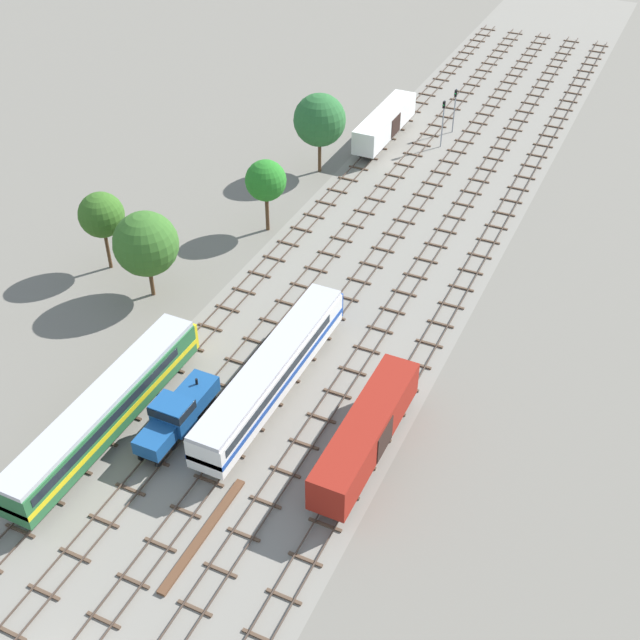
{
  "coord_description": "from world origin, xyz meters",
  "views": [
    {
      "loc": [
        23.41,
        -14.94,
        44.0
      ],
      "look_at": [
        0.0,
        34.84,
        1.5
      ],
      "focal_mm": 45.89,
      "sensor_mm": 36.0,
      "label": 1
    }
  ],
  "objects": [
    {
      "name": "track_far_left",
      "position": [
        -9.01,
        57.0,
        0.14
      ],
      "size": [
        2.4,
        126.0,
        0.29
      ],
      "color": "#47382D",
      "rests_on": "ground"
    },
    {
      "name": "spare_rail_bundle",
      "position": [
        2.1,
        12.4,
        0.12
      ],
      "size": [
        0.6,
        10.0,
        0.24
      ],
      "primitive_type": "cube",
      "color": "brown",
      "rests_on": "ground"
    },
    {
      "name": "lineside_tree_0",
      "position": [
        -12.84,
        62.04,
        6.26
      ],
      "size": [
        5.86,
        5.86,
        9.21
      ],
      "color": "#4C331E",
      "rests_on": "ground"
    },
    {
      "name": "ballast_bed",
      "position": [
        0.0,
        56.0,
        0.0
      ],
      "size": [
        22.01,
        176.0,
        0.01
      ],
      "primitive_type": "cube",
      "color": "gray",
      "rests_on": "ground"
    },
    {
      "name": "signal_post_nearest",
      "position": [
        -2.25,
        78.57,
        3.57
      ],
      "size": [
        0.28,
        0.47,
        5.64
      ],
      "color": "gray",
      "rests_on": "ground"
    },
    {
      "name": "diesel_railcar_far_left_nearest",
      "position": [
        -9.01,
        17.26,
        2.6
      ],
      "size": [
        2.96,
        20.5,
        3.8
      ],
      "color": "#286638",
      "rests_on": "ground"
    },
    {
      "name": "ground_plane",
      "position": [
        0.0,
        56.0,
        0.0
      ],
      "size": [
        480.0,
        480.0,
        0.0
      ],
      "primitive_type": "plane",
      "color": "slate"
    },
    {
      "name": "track_centre_left",
      "position": [
        0.0,
        57.0,
        0.14
      ],
      "size": [
        2.4,
        126.0,
        0.29
      ],
      "color": "#47382D",
      "rests_on": "ground"
    },
    {
      "name": "lineside_tree_2",
      "position": [
        -16.32,
        33.58,
        5.46
      ],
      "size": [
        5.83,
        5.83,
        8.39
      ],
      "color": "#4C331E",
      "rests_on": "ground"
    },
    {
      "name": "freight_boxcar_far_left_far",
      "position": [
        -9.0,
        72.49,
        2.45
      ],
      "size": [
        2.87,
        14.0,
        3.6
      ],
      "color": "white",
      "rests_on": "ground"
    },
    {
      "name": "track_centre_right",
      "position": [
        9.01,
        57.0,
        0.14
      ],
      "size": [
        2.4,
        126.0,
        0.29
      ],
      "color": "#47382D",
      "rests_on": "ground"
    },
    {
      "name": "signal_post_near",
      "position": [
        -2.25,
        73.97,
        3.73
      ],
      "size": [
        0.28,
        0.47,
        5.92
      ],
      "color": "gray",
      "rests_on": "ground"
    },
    {
      "name": "diesel_railcar_centre_left_midfar",
      "position": [
        0.0,
        26.16,
        2.6
      ],
      "size": [
        2.96,
        20.5,
        3.8
      ],
      "color": "white",
      "rests_on": "ground"
    },
    {
      "name": "shunter_loco_left_near",
      "position": [
        -4.5,
        19.67,
        2.01
      ],
      "size": [
        2.74,
        8.46,
        3.1
      ],
      "color": "#194C8C",
      "rests_on": "ground"
    },
    {
      "name": "track_centre",
      "position": [
        4.5,
        57.0,
        0.14
      ],
      "size": [
        2.4,
        126.0,
        0.29
      ],
      "color": "#47382D",
      "rests_on": "ground"
    },
    {
      "name": "track_left",
      "position": [
        -4.5,
        57.0,
        0.14
      ],
      "size": [
        2.4,
        126.0,
        0.29
      ],
      "color": "#47382D",
      "rests_on": "ground"
    },
    {
      "name": "lineside_tree_1",
      "position": [
        -12.17,
        48.12,
        5.6
      ],
      "size": [
        4.13,
        4.13,
        7.7
      ],
      "color": "#4C331E",
      "rests_on": "ground"
    },
    {
      "name": "lineside_tree_3",
      "position": [
        -22.57,
        35.57,
        5.76
      ],
      "size": [
        4.26,
        4.26,
        7.92
      ],
      "color": "#4C331E",
      "rests_on": "ground"
    },
    {
      "name": "freight_boxcar_centre_right_mid",
      "position": [
        9.01,
        23.39,
        2.45
      ],
      "size": [
        2.87,
        14.0,
        3.6
      ],
      "color": "maroon",
      "rests_on": "ground"
    }
  ]
}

